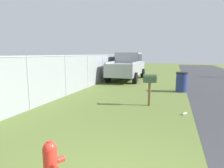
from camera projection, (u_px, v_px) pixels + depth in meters
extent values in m
cylinder|color=red|center=(51.00, 166.00, 2.91)|extent=(0.21, 0.21, 0.59)
sphere|color=red|center=(50.00, 148.00, 2.87)|extent=(0.20, 0.20, 0.20)
cylinder|color=red|center=(49.00, 144.00, 2.86)|extent=(0.07, 0.07, 0.08)
cylinder|color=red|center=(61.00, 159.00, 3.01)|extent=(0.15, 0.14, 0.10)
cylinder|color=red|center=(46.00, 159.00, 3.02)|extent=(0.11, 0.12, 0.08)
cylinder|color=red|center=(55.00, 168.00, 2.79)|extent=(0.11, 0.12, 0.08)
cube|color=brown|center=(149.00, 94.00, 7.46)|extent=(0.09, 0.09, 0.91)
cube|color=#334C33|center=(150.00, 80.00, 7.37)|extent=(0.34, 0.53, 0.22)
cylinder|color=#334C33|center=(150.00, 77.00, 7.36)|extent=(0.34, 0.53, 0.20)
cube|color=red|center=(150.00, 78.00, 7.47)|extent=(0.02, 0.04, 0.18)
cube|color=#93999E|center=(127.00, 68.00, 14.86)|extent=(5.29, 2.01, 0.90)
cube|color=#93999E|center=(129.00, 57.00, 15.33)|extent=(1.81, 1.81, 0.76)
cube|color=black|center=(129.00, 57.00, 15.33)|extent=(1.76, 1.85, 0.53)
cube|color=#93999E|center=(111.00, 62.00, 13.95)|extent=(2.74, 0.11, 0.12)
cube|color=#93999E|center=(136.00, 63.00, 13.42)|extent=(2.74, 0.11, 0.12)
cylinder|color=black|center=(120.00, 72.00, 16.86)|extent=(0.76, 0.27, 0.76)
cylinder|color=black|center=(143.00, 73.00, 16.29)|extent=(0.76, 0.27, 0.76)
cylinder|color=black|center=(108.00, 77.00, 13.58)|extent=(0.76, 0.27, 0.76)
cylinder|color=black|center=(135.00, 78.00, 13.01)|extent=(0.76, 0.27, 0.76)
cylinder|color=navy|center=(182.00, 83.00, 10.19)|extent=(0.58, 0.58, 0.97)
cylinder|color=black|center=(182.00, 73.00, 10.11)|extent=(0.61, 0.61, 0.08)
cylinder|color=#9EA3A8|center=(28.00, 83.00, 6.80)|extent=(0.07, 0.07, 1.94)
cylinder|color=#9EA3A8|center=(65.00, 76.00, 9.11)|extent=(0.07, 0.07, 1.94)
cylinder|color=#9EA3A8|center=(88.00, 71.00, 11.41)|extent=(0.07, 0.07, 1.94)
cylinder|color=#9EA3A8|center=(102.00, 68.00, 13.71)|extent=(0.07, 0.07, 1.94)
cylinder|color=#9EA3A8|center=(113.00, 66.00, 16.02)|extent=(0.07, 0.07, 1.94)
cylinder|color=#9EA3A8|center=(121.00, 65.00, 18.32)|extent=(0.07, 0.07, 1.94)
cube|color=#9EA3A8|center=(87.00, 55.00, 11.26)|extent=(14.71, 0.04, 0.04)
cube|color=gray|center=(88.00, 71.00, 11.41)|extent=(14.71, 0.01, 1.94)
cylinder|color=#B2D8BF|center=(184.00, 114.00, 6.39)|extent=(0.23, 0.17, 0.07)
cylinder|color=#B2D8BF|center=(100.00, 103.00, 7.78)|extent=(0.22, 0.18, 0.07)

